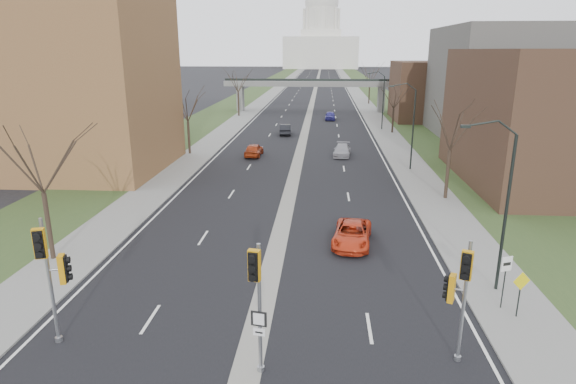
# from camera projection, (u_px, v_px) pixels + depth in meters

# --- Properties ---
(ground) EXTENTS (700.00, 700.00, 0.00)m
(ground) POSITION_uv_depth(u_px,v_px,m) (252.00, 350.00, 19.87)
(ground) COLOR black
(ground) RESTS_ON ground
(road_surface) EXTENTS (20.00, 600.00, 0.01)m
(road_surface) POSITION_uv_depth(u_px,v_px,m) (316.00, 86.00, 163.30)
(road_surface) COLOR black
(road_surface) RESTS_ON ground
(median_strip) EXTENTS (1.20, 600.00, 0.02)m
(median_strip) POSITION_uv_depth(u_px,v_px,m) (316.00, 86.00, 163.30)
(median_strip) COLOR gray
(median_strip) RESTS_ON ground
(sidewalk_right) EXTENTS (4.00, 600.00, 0.12)m
(sidewalk_right) POSITION_uv_depth(u_px,v_px,m) (352.00, 86.00, 162.44)
(sidewalk_right) COLOR gray
(sidewalk_right) RESTS_ON ground
(sidewalk_left) EXTENTS (4.00, 600.00, 0.12)m
(sidewalk_left) POSITION_uv_depth(u_px,v_px,m) (281.00, 86.00, 164.13)
(sidewalk_left) COLOR gray
(sidewalk_left) RESTS_ON ground
(grass_verge_right) EXTENTS (8.00, 600.00, 0.10)m
(grass_verge_right) POSITION_uv_depth(u_px,v_px,m) (369.00, 86.00, 162.02)
(grass_verge_right) COLOR #2A3F1D
(grass_verge_right) RESTS_ON ground
(grass_verge_left) EXTENTS (8.00, 600.00, 0.10)m
(grass_verge_left) POSITION_uv_depth(u_px,v_px,m) (263.00, 86.00, 164.56)
(grass_verge_left) COLOR #2A3F1D
(grass_verge_left) RESTS_ON ground
(apartment_building) EXTENTS (25.00, 16.00, 22.00)m
(apartment_building) POSITION_uv_depth(u_px,v_px,m) (32.00, 60.00, 47.27)
(apartment_building) COLOR brown
(apartment_building) RESTS_ON ground
(commercial_block_near) EXTENTS (16.00, 20.00, 12.00)m
(commercial_block_near) POSITION_uv_depth(u_px,v_px,m) (560.00, 118.00, 43.25)
(commercial_block_near) COLOR #453220
(commercial_block_near) RESTS_ON ground
(commercial_block_mid) EXTENTS (18.00, 22.00, 15.00)m
(commercial_block_mid) POSITION_uv_depth(u_px,v_px,m) (510.00, 84.00, 65.49)
(commercial_block_mid) COLOR #595752
(commercial_block_mid) RESTS_ON ground
(commercial_block_far) EXTENTS (14.00, 14.00, 10.00)m
(commercial_block_far) POSITION_uv_depth(u_px,v_px,m) (434.00, 91.00, 83.83)
(commercial_block_far) COLOR #453220
(commercial_block_far) RESTS_ON ground
(pedestrian_bridge) EXTENTS (34.00, 3.00, 6.45)m
(pedestrian_bridge) POSITION_uv_depth(u_px,v_px,m) (310.00, 87.00, 94.99)
(pedestrian_bridge) COLOR slate
(pedestrian_bridge) RESTS_ON ground
(capitol) EXTENTS (48.00, 42.00, 55.75)m
(capitol) POSITION_uv_depth(u_px,v_px,m) (321.00, 39.00, 320.56)
(capitol) COLOR silver
(capitol) RESTS_ON ground
(streetlight_near) EXTENTS (2.61, 0.20, 8.70)m
(streetlight_near) POSITION_uv_depth(u_px,v_px,m) (496.00, 159.00, 22.86)
(streetlight_near) COLOR black
(streetlight_near) RESTS_ON sidewalk_right
(streetlight_mid) EXTENTS (2.61, 0.20, 8.70)m
(streetlight_mid) POSITION_uv_depth(u_px,v_px,m) (407.00, 102.00, 47.72)
(streetlight_mid) COLOR black
(streetlight_mid) RESTS_ON sidewalk_right
(streetlight_far) EXTENTS (2.61, 0.20, 8.70)m
(streetlight_far) POSITION_uv_depth(u_px,v_px,m) (379.00, 84.00, 72.58)
(streetlight_far) COLOR black
(streetlight_far) RESTS_ON sidewalk_right
(tree_left_a) EXTENTS (7.20, 7.20, 9.40)m
(tree_left_a) POSITION_uv_depth(u_px,v_px,m) (37.00, 150.00, 26.56)
(tree_left_a) COLOR #382B21
(tree_left_a) RESTS_ON sidewalk_left
(tree_left_b) EXTENTS (6.75, 6.75, 8.81)m
(tree_left_b) POSITION_uv_depth(u_px,v_px,m) (187.00, 101.00, 55.36)
(tree_left_b) COLOR #382B21
(tree_left_b) RESTS_ON sidewalk_left
(tree_left_c) EXTENTS (7.65, 7.65, 9.99)m
(tree_left_c) POSITION_uv_depth(u_px,v_px,m) (238.00, 78.00, 87.63)
(tree_left_c) COLOR #382B21
(tree_left_c) RESTS_ON sidewalk_left
(tree_right_a) EXTENTS (7.20, 7.20, 9.40)m
(tree_right_a) POSITION_uv_depth(u_px,v_px,m) (453.00, 119.00, 38.11)
(tree_right_a) COLOR #382B21
(tree_right_a) RESTS_ON sidewalk_right
(tree_right_b) EXTENTS (6.30, 6.30, 8.22)m
(tree_right_b) POSITION_uv_depth(u_px,v_px,m) (394.00, 93.00, 69.89)
(tree_right_b) COLOR #382B21
(tree_right_b) RESTS_ON sidewalk_right
(tree_right_c) EXTENTS (7.65, 7.65, 9.99)m
(tree_right_c) POSITION_uv_depth(u_px,v_px,m) (370.00, 72.00, 107.79)
(tree_right_c) COLOR #382B21
(tree_right_c) RESTS_ON sidewalk_right
(signal_pole_left) EXTENTS (0.93, 1.21, 5.57)m
(signal_pole_left) POSITION_uv_depth(u_px,v_px,m) (51.00, 265.00, 19.30)
(signal_pole_left) COLOR gray
(signal_pole_left) RESTS_ON ground
(signal_pole_median) EXTENTS (0.64, 0.88, 5.30)m
(signal_pole_median) POSITION_uv_depth(u_px,v_px,m) (257.00, 288.00, 17.28)
(signal_pole_median) COLOR gray
(signal_pole_median) RESTS_ON ground
(signal_pole_right) EXTENTS (0.85, 1.19, 5.14)m
(signal_pole_right) POSITION_uv_depth(u_px,v_px,m) (460.00, 285.00, 18.22)
(signal_pole_right) COLOR gray
(signal_pole_right) RESTS_ON ground
(speed_limit_sign) EXTENTS (0.54, 0.23, 2.65)m
(speed_limit_sign) POSITION_uv_depth(u_px,v_px,m) (505.00, 273.00, 22.43)
(speed_limit_sign) COLOR black
(speed_limit_sign) RESTS_ON sidewalk_right
(warning_sign) EXTENTS (0.85, 0.30, 2.25)m
(warning_sign) POSITION_uv_depth(u_px,v_px,m) (520.00, 288.00, 21.77)
(warning_sign) COLOR black
(warning_sign) RESTS_ON sidewalk_right
(car_left_near) EXTENTS (1.92, 4.44, 1.49)m
(car_left_near) POSITION_uv_depth(u_px,v_px,m) (254.00, 150.00, 55.97)
(car_left_near) COLOR #9F3112
(car_left_near) RESTS_ON ground
(car_left_far) EXTENTS (1.94, 4.72, 1.52)m
(car_left_far) POSITION_uv_depth(u_px,v_px,m) (285.00, 129.00, 70.23)
(car_left_far) COLOR black
(car_left_far) RESTS_ON ground
(car_right_near) EXTENTS (2.89, 5.19, 1.37)m
(car_right_near) POSITION_uv_depth(u_px,v_px,m) (352.00, 234.00, 30.53)
(car_right_near) COLOR red
(car_right_near) RESTS_ON ground
(car_right_mid) EXTENTS (2.30, 4.77, 1.34)m
(car_right_mid) POSITION_uv_depth(u_px,v_px,m) (342.00, 150.00, 56.11)
(car_right_mid) COLOR gray
(car_right_mid) RESTS_ON ground
(car_right_far) EXTENTS (1.85, 4.39, 1.48)m
(car_right_far) POSITION_uv_depth(u_px,v_px,m) (330.00, 116.00, 84.96)
(car_right_far) COLOR navy
(car_right_far) RESTS_ON ground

